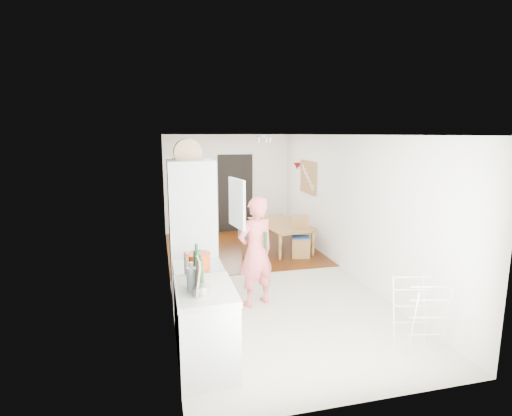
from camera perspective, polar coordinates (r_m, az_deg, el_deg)
name	(u,v)px	position (r m, az deg, el deg)	size (l,w,h in m)	color
room_shell	(262,208)	(6.89, 0.91, -0.04)	(3.20, 7.00, 2.50)	white
floor	(262,277)	(7.23, 0.89, -9.83)	(3.20, 7.00, 0.01)	beige
wood_floor_overlay	(241,248)	(8.93, -2.15, -5.77)	(3.20, 3.30, 0.01)	#582707
sage_wall_panel	(172,194)	(4.60, -11.97, 1.96)	(0.02, 3.00, 1.30)	gray
tile_splashback	(177,269)	(4.23, -11.26, -8.55)	(0.02, 1.90, 0.50)	black
doorway_recess	(235,193)	(10.32, -2.95, 2.10)	(0.90, 0.04, 2.00)	black
base_cabinet	(206,331)	(4.53, -7.15, -16.98)	(0.60, 0.90, 0.86)	silver
worktop	(205,290)	(4.34, -7.30, -11.59)	(0.62, 0.92, 0.06)	silver
range_cooker	(199,302)	(5.20, -8.17, -13.11)	(0.60, 0.60, 0.88)	silver
cooker_top	(198,267)	(5.03, -8.31, -8.31)	(0.60, 0.60, 0.04)	#BCBCBE
fridge_housing	(193,233)	(5.96, -9.04, -3.58)	(0.66, 0.66, 2.15)	silver
fridge_door	(237,203)	(5.66, -2.75, 0.69)	(0.56, 0.04, 0.70)	silver
fridge_interior	(213,201)	(5.90, -6.18, 1.05)	(0.02, 0.52, 0.66)	white
pinboard	(308,177)	(9.12, 7.50, 4.39)	(0.03, 0.90, 0.70)	tan
pinboard_frame	(308,177)	(9.12, 7.41, 4.39)	(0.01, 0.94, 0.74)	olive
wall_sconce	(297,166)	(9.70, 5.91, 5.97)	(0.18, 0.18, 0.16)	maroon
person	(256,242)	(5.84, -0.02, -4.88)	(0.70, 0.46, 1.93)	#E36362
dining_table	(282,238)	(8.88, 3.70, -4.25)	(1.42, 0.79, 0.50)	olive
dining_chair	(301,237)	(8.27, 6.41, -4.12)	(0.36, 0.36, 0.86)	olive
stool	(252,248)	(8.25, -0.54, -5.69)	(0.32, 0.32, 0.41)	olive
grey_drape	(252,234)	(8.13, -0.60, -3.75)	(0.41, 0.41, 0.19)	slate
drying_rack	(419,315)	(5.20, 22.24, -13.97)	(0.44, 0.40, 0.86)	silver
bread_bin	(187,152)	(5.85, -9.81, 7.85)	(0.41, 0.39, 0.21)	tan
red_casserole	(198,260)	(4.93, -8.29, -7.39)	(0.30, 0.30, 0.18)	#D33E0C
steel_pan	(201,290)	(4.16, -7.83, -11.48)	(0.18, 0.18, 0.09)	#BCBCBE
held_bottle	(265,240)	(5.75, 1.35, -4.62)	(0.05, 0.05, 0.24)	#1A3E1E
bottle_a	(197,264)	(4.55, -8.43, -7.99)	(0.07, 0.07, 0.32)	#1A3E1E
bottle_b	(201,271)	(4.43, -7.88, -8.96)	(0.06, 0.06, 0.26)	#1A3E1E
bottle_c	(192,279)	(4.23, -9.18, -10.01)	(0.10, 0.10, 0.25)	silver
pepper_mill_front	(196,265)	(4.71, -8.59, -8.11)	(0.05, 0.05, 0.20)	tan
pepper_mill_back	(186,264)	(4.78, -9.91, -7.89)	(0.05, 0.05, 0.20)	tan
chopping_boards	(197,276)	(4.16, -8.46, -9.61)	(0.04, 0.26, 0.35)	tan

